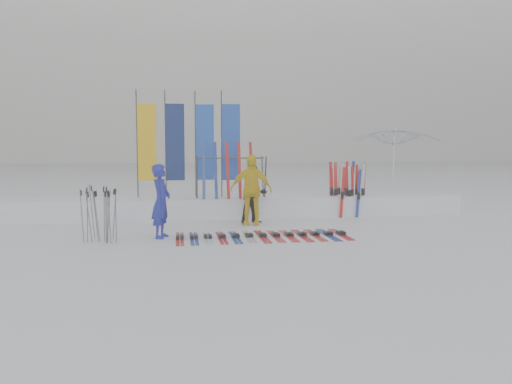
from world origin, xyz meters
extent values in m
plane|color=white|center=(0.00, 0.00, 0.00)|extent=(120.00, 120.00, 0.00)
cube|color=white|center=(0.00, 4.60, 0.30)|extent=(14.00, 1.60, 0.60)
imported|color=#1B24A3|center=(-2.09, 1.19, 0.86)|extent=(0.57, 0.71, 1.71)
imported|color=black|center=(0.37, 3.07, 0.80)|extent=(0.94, 0.84, 1.60)
imported|color=yellow|center=(0.25, 2.83, 0.95)|extent=(1.18, 0.66, 1.91)
imported|color=white|center=(5.77, 5.95, 1.42)|extent=(3.52, 3.57, 2.84)
cube|color=red|center=(-1.67, 0.93, 0.04)|extent=(0.17, 1.70, 0.07)
cube|color=navy|center=(-1.35, 0.93, 0.04)|extent=(0.17, 1.63, 0.07)
cube|color=silver|center=(-1.03, 0.93, 0.04)|extent=(0.17, 1.60, 0.07)
cube|color=#B60E1A|center=(-0.71, 0.93, 0.04)|extent=(0.17, 1.62, 0.07)
cube|color=navy|center=(-0.39, 0.93, 0.04)|extent=(0.17, 1.59, 0.07)
cube|color=silver|center=(-0.07, 0.93, 0.04)|extent=(0.17, 1.64, 0.07)
cube|color=#B10E19|center=(0.25, 0.93, 0.04)|extent=(0.17, 1.68, 0.07)
cube|color=red|center=(0.56, 0.93, 0.04)|extent=(0.17, 1.57, 0.07)
cube|color=red|center=(0.88, 0.93, 0.04)|extent=(0.17, 1.60, 0.07)
cube|color=#B20E13|center=(1.20, 0.93, 0.04)|extent=(0.17, 1.68, 0.07)
cube|color=red|center=(1.52, 0.93, 0.04)|extent=(0.17, 1.62, 0.07)
cube|color=navy|center=(1.84, 0.93, 0.04)|extent=(0.17, 1.70, 0.07)
cube|color=red|center=(2.16, 0.93, 0.04)|extent=(0.17, 1.57, 0.07)
cylinder|color=#595B60|center=(-3.47, 0.84, 0.58)|extent=(0.11, 0.13, 1.16)
cylinder|color=#595B60|center=(-3.26, 0.69, 0.58)|extent=(0.02, 0.10, 1.16)
cylinder|color=#595B60|center=(-3.68, 0.89, 0.62)|extent=(0.06, 0.12, 1.23)
cylinder|color=#595B60|center=(-3.24, 0.74, 0.63)|extent=(0.05, 0.03, 1.26)
cylinder|color=#595B60|center=(-3.51, 0.91, 0.57)|extent=(0.11, 0.03, 1.14)
cylinder|color=#595B60|center=(-3.06, 0.82, 0.60)|extent=(0.03, 0.16, 1.20)
cylinder|color=#595B60|center=(-3.19, 0.69, 0.57)|extent=(0.08, 0.15, 1.14)
cylinder|color=#595B60|center=(-3.34, 1.01, 0.62)|extent=(0.02, 0.16, 1.24)
cylinder|color=#595B60|center=(-3.65, 1.30, 0.63)|extent=(0.12, 0.09, 1.25)
cylinder|color=#595B60|center=(-3.65, 0.85, 0.57)|extent=(0.11, 0.09, 1.14)
cylinder|color=#595B60|center=(-3.14, 1.19, 0.58)|extent=(0.12, 0.07, 1.16)
cylinder|color=#595B60|center=(-3.21, 0.77, 0.59)|extent=(0.11, 0.05, 1.17)
cylinder|color=#595B60|center=(-3.79, 0.86, 0.59)|extent=(0.05, 0.09, 1.18)
cylinder|color=#383A3F|center=(-2.89, 4.83, 2.20)|extent=(0.04, 0.04, 3.20)
cube|color=yellow|center=(-2.60, 4.83, 2.25)|extent=(0.55, 0.03, 2.30)
cylinder|color=#383A3F|center=(-2.05, 4.81, 2.20)|extent=(0.04, 0.04, 3.20)
cube|color=navy|center=(-1.76, 4.81, 2.25)|extent=(0.55, 0.03, 2.30)
cylinder|color=#383A3F|center=(-1.15, 4.94, 2.20)|extent=(0.04, 0.04, 3.20)
cube|color=blue|center=(-0.86, 4.94, 2.25)|extent=(0.55, 0.03, 2.30)
cylinder|color=#383A3F|center=(-0.37, 4.70, 2.20)|extent=(0.04, 0.04, 3.20)
cube|color=#1844BB|center=(-0.08, 4.70, 2.25)|extent=(0.55, 0.03, 2.30)
cylinder|color=#383A3F|center=(-1.15, 3.95, 1.23)|extent=(0.04, 0.30, 1.23)
cylinder|color=#383A3F|center=(-1.15, 4.45, 1.23)|extent=(0.04, 0.30, 1.23)
cylinder|color=#383A3F|center=(0.85, 3.95, 1.23)|extent=(0.04, 0.30, 1.23)
cylinder|color=#383A3F|center=(0.85, 4.45, 1.23)|extent=(0.04, 0.30, 1.23)
cylinder|color=#383A3F|center=(-0.15, 4.20, 1.78)|extent=(2.00, 0.04, 0.04)
cube|color=silver|center=(3.38, 4.79, 0.78)|extent=(0.09, 0.04, 1.56)
cube|color=red|center=(3.15, 4.45, 0.78)|extent=(0.09, 0.04, 1.56)
cube|color=silver|center=(3.50, 4.09, 0.77)|extent=(0.09, 0.03, 1.54)
cube|color=navy|center=(3.64, 3.72, 0.73)|extent=(0.09, 0.04, 1.45)
cube|color=red|center=(3.04, 4.41, 0.73)|extent=(0.09, 0.03, 1.46)
cube|color=red|center=(3.67, 4.33, 0.75)|extent=(0.09, 0.04, 1.50)
cube|color=red|center=(3.44, 4.18, 0.81)|extent=(0.09, 0.03, 1.63)
cube|color=red|center=(3.13, 3.70, 0.75)|extent=(0.09, 0.04, 1.51)
cube|color=navy|center=(3.76, 4.70, 0.84)|extent=(0.09, 0.04, 1.67)
cube|color=red|center=(3.46, 4.38, 0.83)|extent=(0.09, 0.03, 1.66)
cube|color=red|center=(4.05, 4.38, 0.81)|extent=(0.09, 0.05, 1.61)
cube|color=silver|center=(3.95, 4.22, 0.80)|extent=(0.09, 0.03, 1.60)
cube|color=red|center=(2.97, 4.31, 0.83)|extent=(0.09, 0.02, 1.66)
cube|color=red|center=(3.90, 4.63, 0.78)|extent=(0.09, 0.04, 1.55)
cube|color=red|center=(3.89, 4.39, 0.76)|extent=(0.09, 0.03, 1.53)
cube|color=red|center=(3.19, 4.49, 0.82)|extent=(0.09, 0.04, 1.63)
camera|label=1|loc=(-1.69, -10.46, 2.09)|focal=35.00mm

